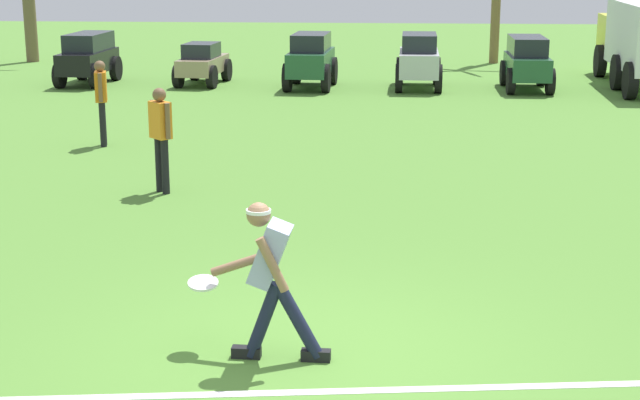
# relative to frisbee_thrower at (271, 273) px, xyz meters

# --- Properties ---
(ground_plane) EXTENTS (80.00, 80.00, 0.00)m
(ground_plane) POSITION_rel_frisbee_thrower_xyz_m (0.35, 0.06, -0.80)
(ground_plane) COLOR #548934
(field_line_paint) EXTENTS (23.86, 3.22, 0.01)m
(field_line_paint) POSITION_rel_frisbee_thrower_xyz_m (0.35, -0.66, -0.80)
(field_line_paint) COLOR white
(field_line_paint) RESTS_ON ground_plane
(frisbee_thrower) EXTENTS (1.09, 0.49, 1.42)m
(frisbee_thrower) POSITION_rel_frisbee_thrower_xyz_m (0.00, 0.00, 0.00)
(frisbee_thrower) COLOR #191E38
(frisbee_thrower) RESTS_ON ground_plane
(frisbee_in_flight) EXTENTS (0.32, 0.32, 0.08)m
(frisbee_in_flight) POSITION_rel_frisbee_thrower_xyz_m (-0.64, 0.22, -0.19)
(frisbee_in_flight) COLOR white
(teammate_near_sideline) EXTENTS (0.27, 0.50, 1.56)m
(teammate_near_sideline) POSITION_rel_frisbee_thrower_xyz_m (-4.22, 9.34, 0.14)
(teammate_near_sideline) COLOR black
(teammate_near_sideline) RESTS_ON ground_plane
(teammate_midfield) EXTENTS (0.39, 0.41, 1.56)m
(teammate_midfield) POSITION_rel_frisbee_thrower_xyz_m (-2.33, 5.92, 0.14)
(teammate_midfield) COLOR black
(teammate_midfield) RESTS_ON ground_plane
(parked_car_slot_a) EXTENTS (1.23, 2.44, 1.34)m
(parked_car_slot_a) POSITION_rel_frisbee_thrower_xyz_m (-7.00, 17.62, -0.08)
(parked_car_slot_a) COLOR black
(parked_car_slot_a) RESTS_ON ground_plane
(parked_car_slot_b) EXTENTS (1.26, 2.27, 1.10)m
(parked_car_slot_b) POSITION_rel_frisbee_thrower_xyz_m (-3.96, 17.75, -0.24)
(parked_car_slot_b) COLOR #998466
(parked_car_slot_b) RESTS_ON ground_plane
(parked_car_slot_c) EXTENTS (1.29, 2.40, 1.40)m
(parked_car_slot_c) POSITION_rel_frisbee_thrower_xyz_m (-1.04, 17.27, -0.06)
(parked_car_slot_c) COLOR #235133
(parked_car_slot_c) RESTS_ON ground_plane
(parked_car_slot_d) EXTENTS (1.20, 2.37, 1.40)m
(parked_car_slot_d) POSITION_rel_frisbee_thrower_xyz_m (1.74, 17.37, -0.06)
(parked_car_slot_d) COLOR #B7BABF
(parked_car_slot_d) RESTS_ON ground_plane
(parked_car_slot_e) EXTENTS (1.16, 2.41, 1.34)m
(parked_car_slot_e) POSITION_rel_frisbee_thrower_xyz_m (4.48, 17.32, -0.08)
(parked_car_slot_e) COLOR #235133
(parked_car_slot_e) RESTS_ON ground_plane
(box_truck) EXTENTS (1.57, 5.94, 2.20)m
(box_truck) POSITION_rel_frisbee_thrower_xyz_m (7.39, 18.04, 0.43)
(box_truck) COLOR yellow
(box_truck) RESTS_ON ground_plane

